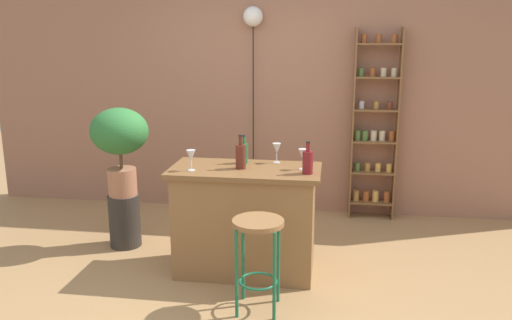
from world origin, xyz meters
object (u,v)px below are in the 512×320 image
(spice_shelf, at_px, (375,128))
(bottle_spirits_clear, at_px, (308,162))
(plant_stool, at_px, (125,220))
(wine_glass_left, at_px, (277,149))
(bottle_sauce_amber, at_px, (244,153))
(bar_stool, at_px, (258,243))
(wine_glass_center, at_px, (303,155))
(pendant_globe_light, at_px, (253,20))
(potted_plant, at_px, (120,138))
(wine_glass_right, at_px, (191,156))
(bottle_vinegar, at_px, (241,156))

(spice_shelf, xyz_separation_m, bottle_spirits_clear, (-0.61, -1.59, 0.01))
(plant_stool, relative_size, wine_glass_left, 2.99)
(wine_glass_left, bearing_deg, bottle_spirits_clear, -49.34)
(spice_shelf, bearing_deg, bottle_sauce_amber, -130.98)
(wine_glass_left, bearing_deg, bar_stool, -92.54)
(plant_stool, xyz_separation_m, bottle_spirits_clear, (1.69, -0.46, 0.73))
(plant_stool, xyz_separation_m, bottle_sauce_amber, (1.15, -0.19, 0.72))
(wine_glass_center, distance_m, pendant_globe_light, 1.95)
(bottle_spirits_clear, bearing_deg, wine_glass_center, 109.20)
(bar_stool, bearing_deg, potted_plant, 144.94)
(wine_glass_center, distance_m, wine_glass_right, 0.87)
(potted_plant, height_order, wine_glass_right, potted_plant)
(bottle_sauce_amber, distance_m, wine_glass_right, 0.47)
(bar_stool, relative_size, potted_plant, 0.84)
(spice_shelf, height_order, pendant_globe_light, pendant_globe_light)
(bottle_vinegar, xyz_separation_m, bottle_spirits_clear, (0.53, -0.08, -0.01))
(bar_stool, bearing_deg, wine_glass_center, 67.64)
(bar_stool, height_order, bottle_sauce_amber, bottle_sauce_amber)
(wine_glass_center, bearing_deg, bar_stool, -112.36)
(pendant_globe_light, bearing_deg, bottle_sauce_amber, -84.57)
(bar_stool, distance_m, bottle_vinegar, 0.79)
(bar_stool, height_order, wine_glass_right, wine_glass_right)
(potted_plant, bearing_deg, wine_glass_right, -32.06)
(pendant_globe_light, bearing_deg, bar_stool, -80.49)
(bar_stool, distance_m, wine_glass_center, 0.85)
(plant_stool, distance_m, wine_glass_right, 1.20)
(potted_plant, relative_size, bottle_spirits_clear, 3.17)
(pendant_globe_light, bearing_deg, bottle_spirits_clear, -67.80)
(bottle_spirits_clear, bearing_deg, pendant_globe_light, 112.20)
(wine_glass_center, bearing_deg, plant_stool, 168.66)
(bottle_spirits_clear, bearing_deg, plant_stool, 164.84)
(potted_plant, xyz_separation_m, bottle_vinegar, (1.16, -0.38, -0.03))
(wine_glass_left, bearing_deg, potted_plant, 174.28)
(spice_shelf, relative_size, bottle_spirits_clear, 7.87)
(wine_glass_left, bearing_deg, bottle_sauce_amber, -169.26)
(bottle_vinegar, distance_m, wine_glass_right, 0.39)
(bar_stool, bearing_deg, pendant_globe_light, 99.51)
(bottle_sauce_amber, xyz_separation_m, bottle_spirits_clear, (0.54, -0.27, 0.01))
(plant_stool, relative_size, potted_plant, 0.61)
(plant_stool, bearing_deg, spice_shelf, 26.17)
(plant_stool, distance_m, wine_glass_left, 1.61)
(wine_glass_right, height_order, pendant_globe_light, pendant_globe_light)
(spice_shelf, bearing_deg, wine_glass_right, -133.03)
(potted_plant, bearing_deg, wine_glass_left, -5.72)
(wine_glass_center, xyz_separation_m, wine_glass_right, (-0.86, -0.16, 0.00))
(bar_stool, height_order, bottle_vinegar, bottle_vinegar)
(bottle_spirits_clear, relative_size, wine_glass_center, 1.54)
(potted_plant, xyz_separation_m, pendant_globe_light, (1.02, 1.18, 1.05))
(wine_glass_center, relative_size, pendant_globe_light, 0.07)
(bar_stool, distance_m, wine_glass_left, 0.96)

